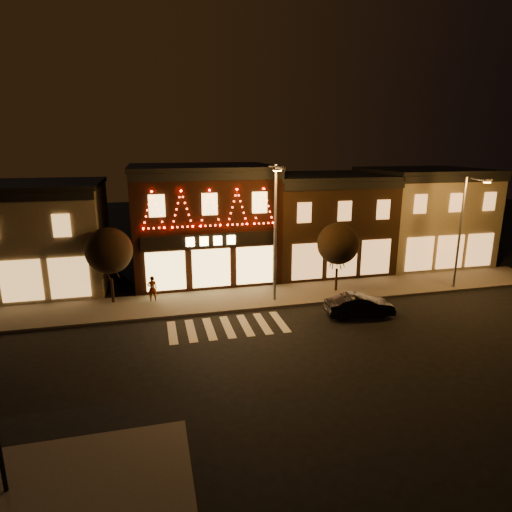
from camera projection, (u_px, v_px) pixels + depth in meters
name	position (u px, v px, depth m)	size (l,w,h in m)	color
ground	(243.00, 361.00, 19.95)	(120.00, 120.00, 0.00)	black
sidewalk_far	(247.00, 298.00, 27.91)	(44.00, 4.00, 0.15)	#47423D
building_left	(11.00, 237.00, 29.15)	(12.20, 8.28, 7.30)	#69614B
building_pulp	(203.00, 222.00, 32.03)	(10.20, 8.34, 8.30)	black
building_right_a	(322.00, 221.00, 34.35)	(9.20, 8.28, 7.50)	#382313
building_right_b	(421.00, 215.00, 36.41)	(9.20, 8.28, 7.80)	#69614B
streetlamp_mid	(275.00, 223.00, 26.02)	(0.79, 1.93, 8.45)	#59595E
streetlamp_right	(464.00, 224.00, 28.61)	(0.65, 1.73, 7.54)	#59595E
tree_left	(109.00, 251.00, 26.19)	(2.83, 2.83, 4.74)	black
tree_right	(338.00, 244.00, 28.42)	(2.76, 2.76, 4.62)	black
dark_sedan	(360.00, 306.00, 25.05)	(1.38, 3.97, 1.31)	black
pedestrian	(152.00, 289.00, 27.04)	(0.59, 0.39, 1.63)	gray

